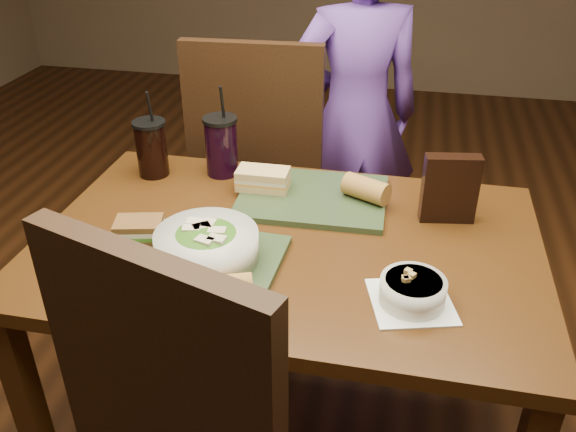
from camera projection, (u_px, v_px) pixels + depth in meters
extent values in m
cube|color=#41240D|center=(32.00, 417.00, 1.58)|extent=(0.06, 0.06, 0.71)
cube|color=#41240D|center=(148.00, 257.00, 2.21)|extent=(0.06, 0.06, 0.71)
cube|color=#41240D|center=(490.00, 300.00, 2.00)|extent=(0.06, 0.06, 0.71)
cube|color=#41240D|center=(288.00, 245.00, 1.60)|extent=(1.30, 0.85, 0.04)
cube|color=black|center=(162.00, 391.00, 1.05)|extent=(0.47, 0.19, 0.57)
cube|color=black|center=(269.00, 177.00, 2.42)|extent=(0.50, 0.50, 0.05)
cube|color=black|center=(253.00, 125.00, 2.09)|extent=(0.48, 0.07, 0.57)
cube|color=black|center=(208.00, 255.00, 2.42)|extent=(0.05, 0.05, 0.49)
cube|color=black|center=(309.00, 267.00, 2.35)|extent=(0.05, 0.05, 0.49)
cube|color=black|center=(237.00, 205.00, 2.77)|extent=(0.05, 0.05, 0.49)
cube|color=black|center=(326.00, 215.00, 2.69)|extent=(0.05, 0.05, 0.49)
imported|color=#62389A|center=(355.00, 117.00, 2.40)|extent=(0.62, 0.51, 1.45)
cube|color=#2A3A20|center=(193.00, 262.00, 1.48)|extent=(0.43, 0.34, 0.02)
cube|color=#2A3A20|center=(312.00, 197.00, 1.76)|extent=(0.43, 0.33, 0.02)
cylinder|color=silver|center=(207.00, 246.00, 1.46)|extent=(0.25, 0.25, 0.07)
ellipsoid|color=#427219|center=(206.00, 241.00, 1.45)|extent=(0.20, 0.20, 0.06)
cube|color=beige|center=(217.00, 239.00, 1.41)|extent=(0.05, 0.03, 0.01)
cube|color=beige|center=(191.00, 229.00, 1.45)|extent=(0.05, 0.04, 0.01)
cube|color=beige|center=(209.00, 224.00, 1.47)|extent=(0.03, 0.04, 0.01)
cube|color=beige|center=(217.00, 231.00, 1.44)|extent=(0.04, 0.03, 0.01)
cube|color=beige|center=(195.00, 222.00, 1.48)|extent=(0.04, 0.03, 0.01)
cube|color=beige|center=(204.00, 240.00, 1.41)|extent=(0.05, 0.04, 0.01)
cube|color=beige|center=(201.00, 227.00, 1.46)|extent=(0.05, 0.05, 0.01)
cube|color=white|center=(411.00, 302.00, 1.36)|extent=(0.22, 0.22, 0.00)
cylinder|color=silver|center=(413.00, 291.00, 1.35)|extent=(0.15, 0.15, 0.06)
cylinder|color=black|center=(414.00, 283.00, 1.33)|extent=(0.13, 0.13, 0.01)
cube|color=#B28947|center=(405.00, 279.00, 1.33)|extent=(0.02, 0.02, 0.01)
cube|color=#B28947|center=(408.00, 271.00, 1.35)|extent=(0.02, 0.02, 0.01)
cube|color=#B28947|center=(412.00, 275.00, 1.34)|extent=(0.02, 0.02, 0.01)
cube|color=#B28947|center=(407.00, 279.00, 1.33)|extent=(0.02, 0.02, 0.01)
cube|color=#593819|center=(140.00, 237.00, 1.55)|extent=(0.13, 0.11, 0.02)
cube|color=#3F721E|center=(140.00, 232.00, 1.54)|extent=(0.13, 0.11, 0.01)
cube|color=beige|center=(139.00, 228.00, 1.54)|extent=(0.13, 0.11, 0.01)
cube|color=#593819|center=(138.00, 223.00, 1.53)|extent=(0.13, 0.11, 0.02)
cube|color=tan|center=(263.00, 185.00, 1.79)|extent=(0.15, 0.09, 0.02)
cube|color=orange|center=(263.00, 181.00, 1.78)|extent=(0.15, 0.09, 0.01)
cube|color=beige|center=(263.00, 178.00, 1.78)|extent=(0.15, 0.09, 0.01)
cube|color=tan|center=(263.00, 173.00, 1.77)|extent=(0.15, 0.09, 0.02)
cylinder|color=#AD7533|center=(227.00, 287.00, 1.34)|extent=(0.12, 0.09, 0.06)
cylinder|color=#AD7533|center=(366.00, 189.00, 1.72)|extent=(0.15, 0.12, 0.07)
cylinder|color=black|center=(152.00, 150.00, 1.87)|extent=(0.09, 0.09, 0.17)
cylinder|color=black|center=(148.00, 123.00, 1.83)|extent=(0.10, 0.10, 0.01)
cylinder|color=black|center=(150.00, 108.00, 1.80)|extent=(0.01, 0.03, 0.11)
cylinder|color=black|center=(221.00, 148.00, 1.88)|extent=(0.10, 0.10, 0.17)
cylinder|color=black|center=(220.00, 119.00, 1.83)|extent=(0.11, 0.11, 0.01)
cylinder|color=black|center=(222.00, 104.00, 1.80)|extent=(0.01, 0.03, 0.11)
cube|color=black|center=(450.00, 189.00, 1.63)|extent=(0.15, 0.07, 0.19)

